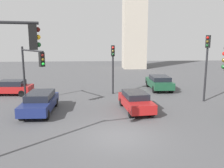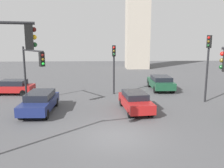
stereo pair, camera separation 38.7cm
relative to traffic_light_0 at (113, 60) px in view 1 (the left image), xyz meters
The scene contains 8 objects.
ground_plane 10.53m from the traffic_light_0, 92.25° to the right, with size 87.59×87.59×0.00m, color #4C4C4F.
traffic_light_0 is the anchor object (origin of this frame).
traffic_light_3 8.06m from the traffic_light_0, 23.79° to the right, with size 0.45×0.48×5.41m.
traffic_light_4 7.35m from the traffic_light_0, 149.38° to the right, with size 2.40×3.06×4.52m.
car_0 6.14m from the traffic_light_0, 77.19° to the right, with size 2.14×4.34×1.37m.
car_2 8.14m from the traffic_light_0, 135.44° to the right, with size 1.96×4.58×1.43m.
car_3 9.80m from the traffic_light_0, behind, with size 4.02×1.94×1.36m.
car_4 5.62m from the traffic_light_0, 17.50° to the left, with size 1.98×4.36×1.45m.
Camera 1 is at (-1.19, -11.95, 5.12)m, focal length 38.32 mm.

